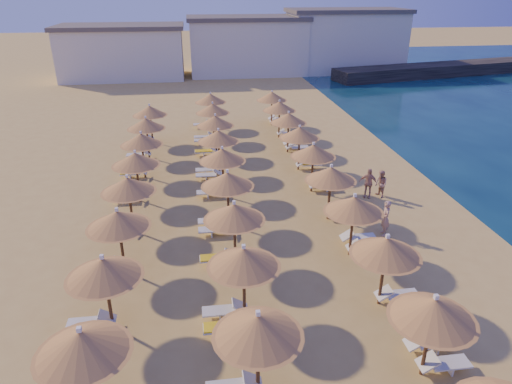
{
  "coord_description": "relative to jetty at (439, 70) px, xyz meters",
  "views": [
    {
      "loc": [
        -4.21,
        -17.11,
        11.03
      ],
      "look_at": [
        -1.3,
        4.0,
        1.3
      ],
      "focal_mm": 32.0,
      "sensor_mm": 36.0,
      "label": 1
    }
  ],
  "objects": [
    {
      "name": "hotel_blocks",
      "position": [
        -24.73,
        4.97,
        2.95
      ],
      "size": [
        45.11,
        9.72,
        8.1
      ],
      "color": "white",
      "rests_on": "ground"
    },
    {
      "name": "jetty",
      "position": [
        0.0,
        0.0,
        0.0
      ],
      "size": [
        30.18,
        10.05,
        1.5
      ],
      "primitive_type": "cube",
      "rotation": [
        0.0,
        0.0,
        0.21
      ],
      "color": "black",
      "rests_on": "ground"
    },
    {
      "name": "parasol_row_east",
      "position": [
        -25.91,
        -37.44,
        1.69
      ],
      "size": [
        2.61,
        37.3,
        3.0
      ],
      "color": "brown",
      "rests_on": "ground"
    },
    {
      "name": "parasol_row_west",
      "position": [
        -31.04,
        -37.44,
        1.69
      ],
      "size": [
        2.61,
        37.3,
        3.0
      ],
      "color": "brown",
      "rests_on": "ground"
    },
    {
      "name": "loungers",
      "position": [
        -29.95,
        -37.19,
        -0.41
      ],
      "size": [
        12.85,
        36.16,
        0.66
      ],
      "color": "silver",
      "rests_on": "ground"
    },
    {
      "name": "beachgoer_a",
      "position": [
        -23.71,
        -39.41,
        0.14
      ],
      "size": [
        0.51,
        0.7,
        1.78
      ],
      "primitive_type": "imported",
      "rotation": [
        0.0,
        0.0,
        -1.71
      ],
      "color": "tan",
      "rests_on": "ground"
    },
    {
      "name": "beachgoer_c",
      "position": [
        -22.98,
        -35.2,
        0.12
      ],
      "size": [
        1.09,
        0.9,
        1.74
      ],
      "primitive_type": "imported",
      "rotation": [
        0.0,
        0.0,
        -0.55
      ],
      "color": "tan",
      "rests_on": "ground"
    },
    {
      "name": "ground",
      "position": [
        -28.22,
        -40.48,
        -0.75
      ],
      "size": [
        220.0,
        220.0,
        0.0
      ],
      "primitive_type": "plane",
      "color": "tan",
      "rests_on": "ground"
    },
    {
      "name": "parasol_row_inland",
      "position": [
        -35.7,
        -35.71,
        1.69
      ],
      "size": [
        2.61,
        26.89,
        3.0
      ],
      "color": "brown",
      "rests_on": "ground"
    },
    {
      "name": "beachgoer_b",
      "position": [
        -22.25,
        -35.25,
        0.04
      ],
      "size": [
        0.75,
        0.88,
        1.57
      ],
      "primitive_type": "imported",
      "rotation": [
        0.0,
        0.0,
        -1.34
      ],
      "color": "tan",
      "rests_on": "ground"
    }
  ]
}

